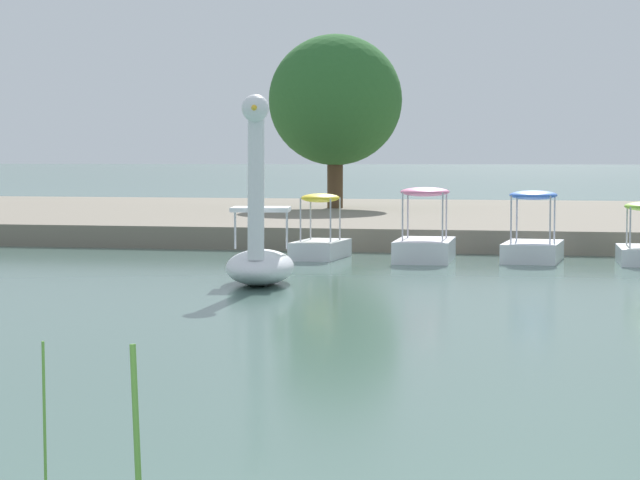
{
  "coord_description": "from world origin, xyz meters",
  "views": [
    {
      "loc": [
        2.13,
        -5.13,
        2.29
      ],
      "look_at": [
        -3.02,
        18.05,
        0.7
      ],
      "focal_mm": 70.59,
      "sensor_mm": 36.0,
      "label": 1
    }
  ],
  "objects_px": {
    "swan_boat": "(260,249)",
    "tree_sapling_by_fence": "(335,100)",
    "pedal_boat_blue": "(533,240)",
    "pedal_boat_yellow": "(320,239)",
    "pedal_boat_pink": "(425,240)"
  },
  "relations": [
    {
      "from": "pedal_boat_yellow",
      "to": "tree_sapling_by_fence",
      "type": "xyz_separation_m",
      "value": [
        -2.51,
        13.56,
        3.71
      ]
    },
    {
      "from": "pedal_boat_blue",
      "to": "tree_sapling_by_fence",
      "type": "distance_m",
      "value": 15.6
    },
    {
      "from": "swan_boat",
      "to": "pedal_boat_yellow",
      "type": "xyz_separation_m",
      "value": [
        -0.21,
        5.93,
        -0.22
      ]
    },
    {
      "from": "swan_boat",
      "to": "tree_sapling_by_fence",
      "type": "bearing_deg",
      "value": 97.92
    },
    {
      "from": "pedal_boat_blue",
      "to": "pedal_boat_yellow",
      "type": "relative_size",
      "value": 1.1
    },
    {
      "from": "swan_boat",
      "to": "pedal_boat_pink",
      "type": "bearing_deg",
      "value": 69.21
    },
    {
      "from": "pedal_boat_blue",
      "to": "tree_sapling_by_fence",
      "type": "xyz_separation_m",
      "value": [
        -7.21,
        13.34,
        3.67
      ]
    },
    {
      "from": "pedal_boat_pink",
      "to": "tree_sapling_by_fence",
      "type": "xyz_separation_m",
      "value": [
        -4.89,
        13.76,
        3.67
      ]
    },
    {
      "from": "swan_boat",
      "to": "tree_sapling_by_fence",
      "type": "distance_m",
      "value": 19.99
    },
    {
      "from": "swan_boat",
      "to": "pedal_boat_blue",
      "type": "xyz_separation_m",
      "value": [
        4.49,
        6.15,
        -0.18
      ]
    },
    {
      "from": "pedal_boat_pink",
      "to": "pedal_boat_yellow",
      "type": "xyz_separation_m",
      "value": [
        -2.38,
        0.2,
        -0.04
      ]
    },
    {
      "from": "tree_sapling_by_fence",
      "to": "swan_boat",
      "type": "bearing_deg",
      "value": -82.08
    },
    {
      "from": "pedal_boat_yellow",
      "to": "tree_sapling_by_fence",
      "type": "height_order",
      "value": "tree_sapling_by_fence"
    },
    {
      "from": "pedal_boat_blue",
      "to": "pedal_boat_yellow",
      "type": "bearing_deg",
      "value": -177.35
    },
    {
      "from": "swan_boat",
      "to": "pedal_boat_yellow",
      "type": "bearing_deg",
      "value": 92.0
    }
  ]
}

